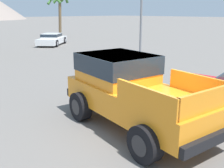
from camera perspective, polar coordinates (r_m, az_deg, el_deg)
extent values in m
plane|color=slate|center=(7.33, 7.06, -10.19)|extent=(320.00, 320.00, 0.00)
cube|color=orange|center=(7.22, 5.46, -3.47)|extent=(2.52, 4.81, 0.68)
cube|color=orange|center=(7.72, 1.15, 3.56)|extent=(2.02, 2.24, 0.81)
cube|color=#1E2833|center=(7.69, 1.15, 4.62)|extent=(2.06, 2.29, 0.52)
cube|color=orange|center=(5.55, 7.09, -3.10)|extent=(0.33, 1.83, 0.48)
cube|color=orange|center=(6.87, 18.45, -0.15)|extent=(0.33, 1.83, 0.48)
cube|color=orange|center=(5.67, 20.01, -3.54)|extent=(1.82, 0.33, 0.48)
cube|color=black|center=(9.10, -4.23, -0.86)|extent=(1.87, 0.42, 0.24)
cube|color=black|center=(5.88, 20.76, -11.35)|extent=(1.87, 0.42, 0.24)
cylinder|color=black|center=(7.94, -6.85, -4.80)|extent=(0.45, 0.89, 0.85)
cylinder|color=#232326|center=(7.94, -6.85, -4.80)|extent=(0.41, 0.51, 0.47)
cylinder|color=black|center=(8.98, 4.26, -2.29)|extent=(0.45, 0.89, 0.85)
cylinder|color=#232326|center=(8.98, 4.26, -2.29)|extent=(0.41, 0.51, 0.47)
cylinder|color=black|center=(5.80, 7.16, -12.77)|extent=(0.45, 0.89, 0.85)
cylinder|color=#232326|center=(5.80, 7.16, -12.77)|extent=(0.41, 0.51, 0.47)
cylinder|color=black|center=(7.17, 19.02, -7.84)|extent=(0.45, 0.89, 0.85)
cylinder|color=#232326|center=(7.17, 19.02, -7.84)|extent=(0.41, 0.51, 0.47)
cube|color=#1E2833|center=(10.28, 22.86, 1.14)|extent=(1.53, 0.30, 0.35)
cylinder|color=black|center=(9.85, 16.64, -2.05)|extent=(0.31, 0.64, 0.61)
cylinder|color=#9E9EA3|center=(9.85, 16.64, -2.05)|extent=(0.28, 0.37, 0.34)
cylinder|color=black|center=(11.44, 19.83, 0.08)|extent=(0.31, 0.64, 0.61)
cylinder|color=#9E9EA3|center=(11.44, 19.83, 0.08)|extent=(0.28, 0.37, 0.34)
cube|color=white|center=(26.63, -12.90, 9.23)|extent=(4.56, 4.34, 0.53)
cube|color=white|center=(26.48, -13.03, 10.23)|extent=(2.46, 2.43, 0.42)
cube|color=#1E2833|center=(26.47, -13.04, 10.34)|extent=(2.51, 2.48, 0.25)
cylinder|color=black|center=(28.23, -13.69, 9.27)|extent=(0.64, 0.60, 0.66)
cylinder|color=#9E9EA3|center=(28.23, -13.69, 9.27)|extent=(0.43, 0.41, 0.36)
cylinder|color=black|center=(27.74, -10.31, 9.36)|extent=(0.64, 0.60, 0.66)
cylinder|color=#9E9EA3|center=(27.74, -10.31, 9.36)|extent=(0.43, 0.41, 0.36)
cylinder|color=black|center=(25.60, -15.66, 8.55)|extent=(0.64, 0.60, 0.66)
cylinder|color=#9E9EA3|center=(25.60, -15.66, 8.55)|extent=(0.43, 0.41, 0.36)
cylinder|color=black|center=(25.06, -11.98, 8.64)|extent=(0.64, 0.60, 0.66)
cylinder|color=#9E9EA3|center=(25.06, -11.98, 8.64)|extent=(0.43, 0.41, 0.36)
cylinder|color=brown|center=(35.69, -11.26, 14.31)|extent=(0.36, 0.75, 5.25)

